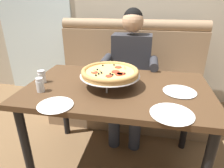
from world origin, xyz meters
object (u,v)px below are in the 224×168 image
(booth_bench, at_px, (129,84))
(shaker_parmesan, at_px, (40,86))
(diner_main, at_px, (130,67))
(plate_near_right, at_px, (55,104))
(plate_far_side, at_px, (172,113))
(pizza, at_px, (110,73))
(dining_table, at_px, (117,98))
(shaker_oregano, at_px, (42,77))
(patio_chair, at_px, (51,47))
(plate_near_left, at_px, (180,91))

(booth_bench, bearing_deg, shaker_parmesan, -115.78)
(diner_main, distance_m, plate_near_right, 1.02)
(booth_bench, distance_m, plate_far_side, 1.29)
(booth_bench, relative_size, pizza, 4.04)
(dining_table, relative_size, shaker_parmesan, 13.37)
(dining_table, bearing_deg, diner_main, 86.62)
(diner_main, relative_size, shaker_oregano, 13.27)
(booth_bench, bearing_deg, shaker_oregano, -122.72)
(pizza, distance_m, patio_chair, 2.54)
(shaker_oregano, bearing_deg, patio_chair, 116.00)
(dining_table, xyz_separation_m, diner_main, (0.04, 0.61, 0.05))
(plate_far_side, bearing_deg, dining_table, 138.95)
(plate_near_left, relative_size, plate_far_side, 0.92)
(diner_main, bearing_deg, patio_chair, 138.95)
(booth_bench, bearing_deg, pizza, -93.52)
(shaker_oregano, distance_m, patio_chair, 2.28)
(diner_main, height_order, shaker_parmesan, diner_main)
(booth_bench, height_order, dining_table, booth_bench)
(plate_far_side, xyz_separation_m, patio_chair, (-1.93, 2.32, -0.24))
(dining_table, bearing_deg, shaker_parmesan, -160.48)
(plate_near_right, bearing_deg, diner_main, 69.38)
(patio_chair, bearing_deg, booth_bench, -35.79)
(diner_main, relative_size, plate_near_right, 5.85)
(plate_near_left, bearing_deg, plate_near_right, -156.27)
(diner_main, bearing_deg, plate_far_side, -70.55)
(plate_near_left, bearing_deg, pizza, 179.16)
(shaker_parmesan, xyz_separation_m, patio_chair, (-1.06, 2.19, -0.28))
(plate_near_right, bearing_deg, dining_table, 46.95)
(plate_near_left, bearing_deg, patio_chair, 134.93)
(diner_main, relative_size, pizza, 2.94)
(shaker_oregano, distance_m, plate_near_right, 0.41)
(shaker_parmesan, height_order, shaker_oregano, shaker_parmesan)
(plate_near_right, distance_m, plate_far_side, 0.68)
(pizza, bearing_deg, plate_near_right, -128.12)
(pizza, bearing_deg, dining_table, 3.05)
(dining_table, xyz_separation_m, shaker_oregano, (-0.58, -0.03, 0.13))
(shaker_parmesan, relative_size, patio_chair, 0.12)
(plate_far_side, height_order, patio_chair, patio_chair)
(plate_near_left, height_order, plate_far_side, same)
(shaker_parmesan, bearing_deg, dining_table, 19.52)
(booth_bench, distance_m, shaker_parmesan, 1.24)
(plate_near_right, relative_size, plate_far_side, 0.89)
(plate_near_right, height_order, patio_chair, patio_chair)
(booth_bench, xyz_separation_m, pizza, (-0.05, -0.87, 0.47))
(plate_near_right, bearing_deg, shaker_oregano, 129.25)
(shaker_parmesan, height_order, plate_near_left, shaker_parmesan)
(shaker_parmesan, relative_size, plate_far_side, 0.41)
(pizza, height_order, shaker_parmesan, pizza)
(plate_near_left, xyz_separation_m, plate_near_right, (-0.76, -0.33, 0.00))
(diner_main, xyz_separation_m, shaker_oregano, (-0.61, -0.64, 0.09))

